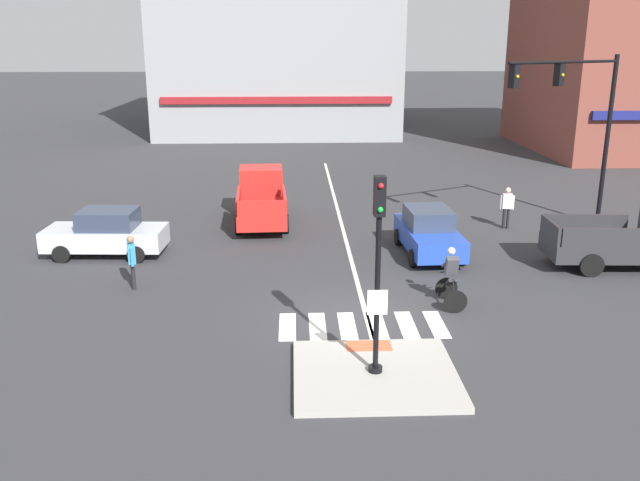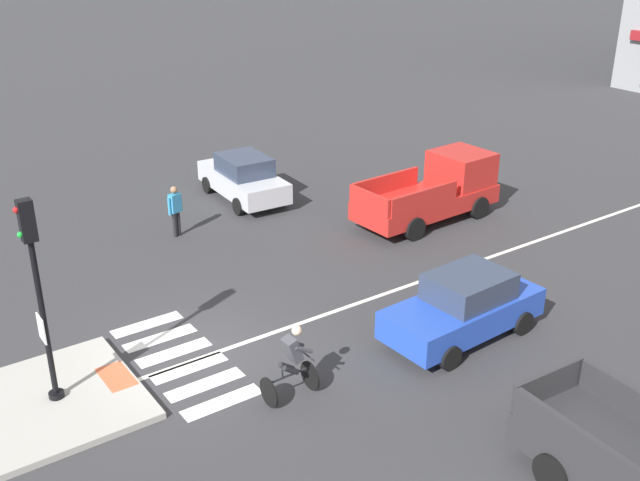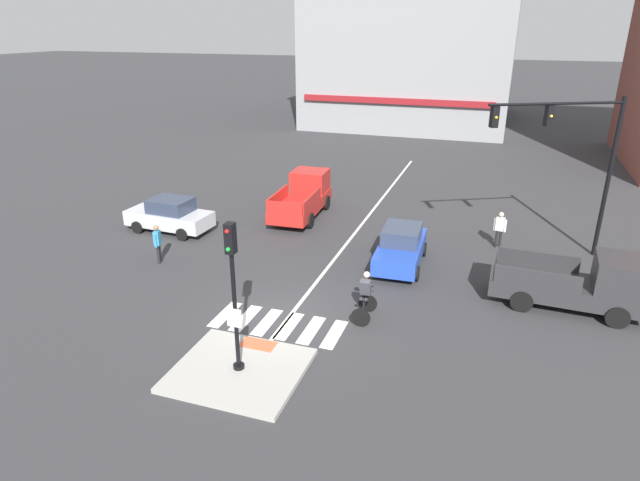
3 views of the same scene
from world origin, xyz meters
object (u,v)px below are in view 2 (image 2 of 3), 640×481
at_px(signal_pole, 37,284).
at_px(pedestrian_at_curb_left, 175,207).
at_px(car_silver_cross_left, 243,178).
at_px(pickup_truck_red_westbound_far, 437,190).
at_px(cyclist, 292,361).
at_px(car_blue_eastbound_mid, 464,306).

xyz_separation_m(signal_pole, pedestrian_at_curb_left, (-6.65, 5.89, -1.84)).
bearing_deg(car_silver_cross_left, pedestrian_at_curb_left, -63.95).
bearing_deg(signal_pole, pickup_truck_red_westbound_far, 102.78).
bearing_deg(cyclist, signal_pole, -122.12).
distance_m(signal_pole, car_blue_eastbound_mid, 9.62).
bearing_deg(car_silver_cross_left, pickup_truck_red_westbound_far, 40.23).
relative_size(car_blue_eastbound_mid, pickup_truck_red_westbound_far, 0.81).
xyz_separation_m(signal_pole, cyclist, (2.64, 4.20, -1.95)).
distance_m(signal_pole, pedestrian_at_curb_left, 9.07).
bearing_deg(cyclist, pickup_truck_red_westbound_far, 121.20).
bearing_deg(cyclist, car_blue_eastbound_mid, 86.49).
distance_m(car_silver_cross_left, pedestrian_at_curb_left, 3.77).
distance_m(pickup_truck_red_westbound_far, pedestrian_at_curb_left, 8.56).
relative_size(car_silver_cross_left, pickup_truck_red_westbound_far, 0.81).
xyz_separation_m(signal_pole, car_silver_cross_left, (-8.31, 9.28, -2.01)).
bearing_deg(car_blue_eastbound_mid, car_silver_cross_left, 178.27).
bearing_deg(car_blue_eastbound_mid, cyclist, -93.51).
bearing_deg(pickup_truck_red_westbound_far, signal_pole, -77.22).
bearing_deg(car_silver_cross_left, cyclist, -24.88).
xyz_separation_m(pickup_truck_red_westbound_far, pedestrian_at_curb_left, (-3.55, -7.79, 0.00)).
relative_size(signal_pole, pedestrian_at_curb_left, 2.65).
distance_m(car_silver_cross_left, car_blue_eastbound_mid, 11.24).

